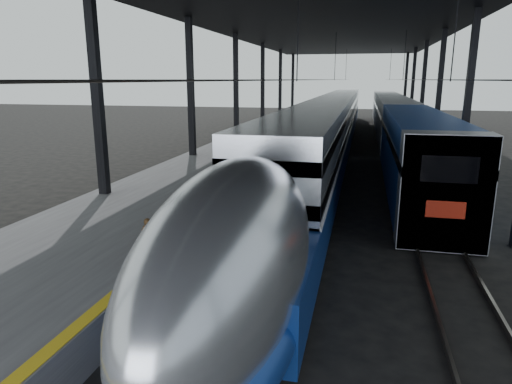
% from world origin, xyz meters
% --- Properties ---
extents(ground, '(160.00, 160.00, 0.00)m').
position_xyz_m(ground, '(0.00, 0.00, 0.00)').
color(ground, black).
rests_on(ground, ground).
extents(platform, '(6.00, 80.00, 1.00)m').
position_xyz_m(platform, '(-3.50, 20.00, 0.50)').
color(platform, '#4C4C4F').
rests_on(platform, ground).
extents(yellow_strip, '(0.30, 80.00, 0.01)m').
position_xyz_m(yellow_strip, '(-0.70, 20.00, 1.00)').
color(yellow_strip, gold).
rests_on(yellow_strip, platform).
extents(rails, '(6.52, 80.00, 0.16)m').
position_xyz_m(rails, '(4.50, 20.00, 0.08)').
color(rails, slate).
rests_on(rails, ground).
extents(canopy, '(18.00, 75.00, 9.47)m').
position_xyz_m(canopy, '(1.90, 20.00, 9.12)').
color(canopy, black).
rests_on(canopy, ground).
extents(tgv_train, '(2.90, 65.20, 4.16)m').
position_xyz_m(tgv_train, '(2.00, 24.34, 1.94)').
color(tgv_train, silver).
rests_on(tgv_train, ground).
extents(second_train, '(2.82, 56.05, 3.88)m').
position_xyz_m(second_train, '(7.00, 30.92, 1.97)').
color(second_train, navy).
rests_on(second_train, ground).
extents(child, '(0.38, 0.25, 1.02)m').
position_xyz_m(child, '(-1.00, -0.82, 1.51)').
color(child, '#4B3219').
rests_on(child, platform).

